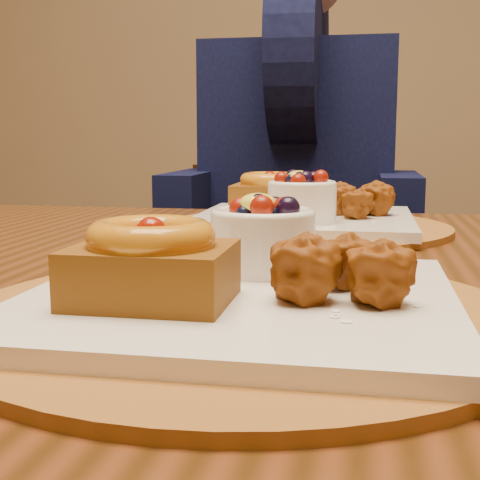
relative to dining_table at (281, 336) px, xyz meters
name	(u,v)px	position (x,y,z in m)	size (l,w,h in m)	color
dining_table	(281,336)	(0.00, 0.00, 0.00)	(1.60, 0.90, 0.76)	#351D09
place_setting_near	(239,288)	(0.00, -0.22, 0.10)	(0.38, 0.38, 0.08)	#613512
place_setting_far	(301,214)	(0.00, 0.22, 0.10)	(0.38, 0.38, 0.08)	#613512
chair_far	(261,304)	(-0.18, 1.03, -0.23)	(0.42, 0.42, 0.80)	black
diner	(299,131)	(-0.07, 0.84, 0.21)	(0.51, 0.49, 0.83)	black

